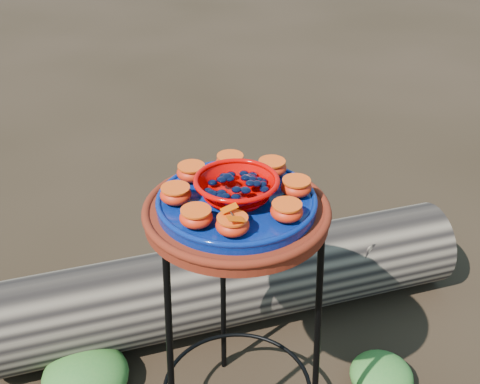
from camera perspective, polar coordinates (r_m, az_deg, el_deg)
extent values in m
cylinder|color=#55210C|center=(1.35, -0.32, -2.06)|extent=(0.41, 0.41, 0.03)
cylinder|color=#001047|center=(1.33, -0.32, -1.03)|extent=(0.35, 0.35, 0.02)
ellipsoid|color=#B80E00|center=(1.20, -0.72, -3.16)|extent=(0.07, 0.07, 0.04)
ellipsoid|color=#B80E00|center=(1.25, 4.45, -1.84)|extent=(0.07, 0.07, 0.04)
ellipsoid|color=#B80E00|center=(1.34, 5.35, 0.45)|extent=(0.07, 0.07, 0.04)
ellipsoid|color=#B80E00|center=(1.41, 3.04, 2.30)|extent=(0.07, 0.07, 0.04)
ellipsoid|color=#B80E00|center=(1.43, -0.93, 2.83)|extent=(0.07, 0.07, 0.04)
ellipsoid|color=#B80E00|center=(1.39, -4.62, 1.85)|extent=(0.07, 0.07, 0.04)
ellipsoid|color=#B80E00|center=(1.31, -6.11, -0.25)|extent=(0.07, 0.07, 0.04)
ellipsoid|color=#B80E00|center=(1.23, -4.18, -2.41)|extent=(0.07, 0.07, 0.04)
ellipsoid|color=#2A6322|center=(1.92, -14.45, -16.46)|extent=(0.26, 0.26, 0.13)
ellipsoid|color=#2A6322|center=(1.94, 13.27, -16.49)|extent=(0.19, 0.19, 0.10)
ellipsoid|color=#2A6322|center=(2.14, -9.29, -9.86)|extent=(0.27, 0.27, 0.14)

